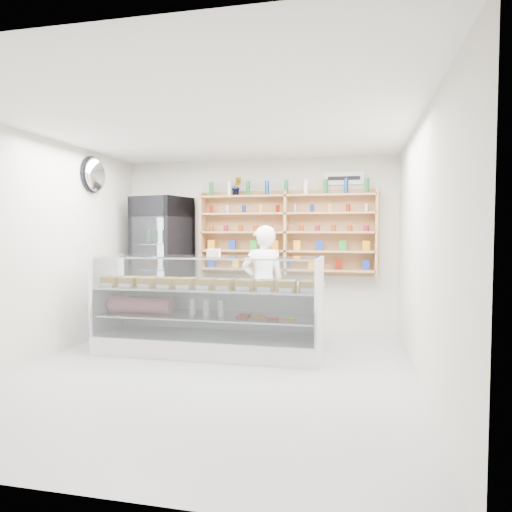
# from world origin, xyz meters

# --- Properties ---
(room) EXTENTS (5.00, 5.00, 5.00)m
(room) POSITION_xyz_m (0.00, 0.00, 1.40)
(room) COLOR #9A9A9E
(room) RESTS_ON ground
(display_counter) EXTENTS (2.96, 0.88, 1.29)m
(display_counter) POSITION_xyz_m (-0.30, 0.79, 0.36)
(display_counter) COLOR white
(display_counter) RESTS_ON floor
(shop_worker) EXTENTS (0.73, 0.62, 1.70)m
(shop_worker) POSITION_xyz_m (0.31, 1.48, 0.85)
(shop_worker) COLOR white
(shop_worker) RESTS_ON floor
(drinks_cooler) EXTENTS (0.94, 0.92, 2.18)m
(drinks_cooler) POSITION_xyz_m (-1.54, 2.13, 1.09)
(drinks_cooler) COLOR black
(drinks_cooler) RESTS_ON floor
(wall_shelving) EXTENTS (2.84, 0.28, 1.33)m
(wall_shelving) POSITION_xyz_m (0.50, 2.34, 1.59)
(wall_shelving) COLOR tan
(wall_shelving) RESTS_ON back_wall
(potted_plant) EXTENTS (0.20, 0.18, 0.30)m
(potted_plant) POSITION_xyz_m (-0.32, 2.34, 2.35)
(potted_plant) COLOR #1E6626
(potted_plant) RESTS_ON wall_shelving
(security_mirror) EXTENTS (0.15, 0.50, 0.50)m
(security_mirror) POSITION_xyz_m (-2.17, 1.20, 2.45)
(security_mirror) COLOR silver
(security_mirror) RESTS_ON left_wall
(wall_sign) EXTENTS (0.62, 0.03, 0.20)m
(wall_sign) POSITION_xyz_m (1.40, 2.47, 2.45)
(wall_sign) COLOR white
(wall_sign) RESTS_ON back_wall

